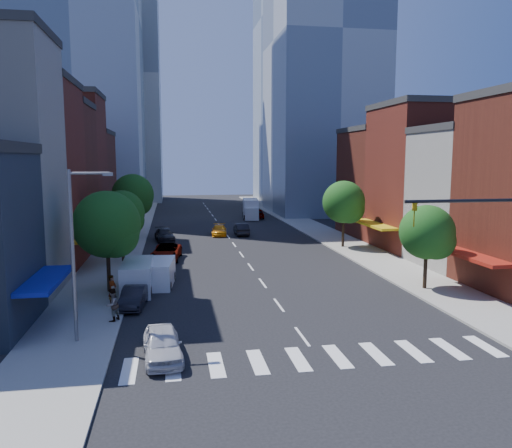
{
  "coord_description": "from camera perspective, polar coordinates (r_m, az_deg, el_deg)",
  "views": [
    {
      "loc": [
        -6.9,
        -25.51,
        9.66
      ],
      "look_at": [
        -0.92,
        9.74,
        5.0
      ],
      "focal_mm": 35.0,
      "sensor_mm": 36.0,
      "label": 1
    }
  ],
  "objects": [
    {
      "name": "tree_right_far",
      "position": [
        54.89,
        10.17,
        2.3
      ],
      "size": [
        4.6,
        4.6,
        7.2
      ],
      "color": "black",
      "rests_on": "sidewalk_right"
    },
    {
      "name": "bldg_left_3",
      "position": [
        56.34,
        -24.2,
        4.58
      ],
      "size": [
        12.0,
        8.0,
        15.0
      ],
      "primitive_type": "cube",
      "color": "#561F15",
      "rests_on": "ground"
    },
    {
      "name": "parked_car_rear",
      "position": [
        60.24,
        -10.41,
        -1.22
      ],
      "size": [
        2.68,
        5.23,
        1.45
      ],
      "primitive_type": "imported",
      "rotation": [
        0.0,
        0.0,
        0.13
      ],
      "color": "black",
      "rests_on": "ground"
    },
    {
      "name": "tree_right_near",
      "position": [
        38.63,
        19.19,
        -1.13
      ],
      "size": [
        4.0,
        4.0,
        6.2
      ],
      "color": "black",
      "rests_on": "sidewalk_right"
    },
    {
      "name": "pedestrian_near",
      "position": [
        34.43,
        -16.1,
        -7.22
      ],
      "size": [
        0.71,
        0.84,
        1.96
      ],
      "primitive_type": "imported",
      "rotation": [
        0.0,
        0.0,
        1.18
      ],
      "color": "#999999",
      "rests_on": "sidewalk_left"
    },
    {
      "name": "tower_far_e",
      "position": [
        118.69,
        6.25,
        22.2
      ],
      "size": [
        22.0,
        22.0,
        80.0
      ],
      "primitive_type": "cube",
      "color": "#8C99A8",
      "rests_on": "ground"
    },
    {
      "name": "bldg_right_3",
      "position": [
        65.8,
        15.51,
        4.41
      ],
      "size": [
        12.0,
        10.0,
        13.0
      ],
      "primitive_type": "cube",
      "color": "#561F15",
      "rests_on": "ground"
    },
    {
      "name": "box_truck",
      "position": [
        81.69,
        -0.62,
        1.68
      ],
      "size": [
        3.1,
        7.99,
        3.14
      ],
      "rotation": [
        0.0,
        0.0,
        -0.11
      ],
      "color": "silver",
      "rests_on": "ground"
    },
    {
      "name": "cargo_van_near",
      "position": [
        39.04,
        -10.87,
        -5.57
      ],
      "size": [
        2.3,
        4.77,
        1.96
      ],
      "rotation": [
        0.0,
        0.0,
        -0.1
      ],
      "color": "silver",
      "rests_on": "ground"
    },
    {
      "name": "pedestrian_far",
      "position": [
        30.96,
        -16.12,
        -8.87
      ],
      "size": [
        1.14,
        1.2,
        1.96
      ],
      "primitive_type": "imported",
      "rotation": [
        0.0,
        0.0,
        -2.14
      ],
      "color": "#999999",
      "rests_on": "sidewalk_left"
    },
    {
      "name": "crosswalk",
      "position": [
        25.45,
        7.09,
        -14.93
      ],
      "size": [
        19.0,
        3.0,
        0.01
      ],
      "primitive_type": "cube",
      "color": "silver",
      "rests_on": "ground"
    },
    {
      "name": "bldg_left_4",
      "position": [
        64.58,
        -22.37,
        5.84
      ],
      "size": [
        12.0,
        9.0,
        17.0
      ],
      "primitive_type": "cube",
      "color": "maroon",
      "rests_on": "ground"
    },
    {
      "name": "taxi",
      "position": [
        63.69,
        -4.22,
        -0.72
      ],
      "size": [
        2.32,
        4.71,
        1.32
      ],
      "primitive_type": "imported",
      "rotation": [
        0.0,
        0.0,
        -0.11
      ],
      "color": "#FF9F0D",
      "rests_on": "ground"
    },
    {
      "name": "sidewalk_right",
      "position": [
        68.99,
        6.79,
        -0.61
      ],
      "size": [
        5.0,
        120.0,
        0.15
      ],
      "primitive_type": "cube",
      "color": "gray",
      "rests_on": "ground"
    },
    {
      "name": "tree_left_near",
      "position": [
        37.02,
        -16.45,
        -0.32
      ],
      "size": [
        4.8,
        4.8,
        7.3
      ],
      "color": "black",
      "rests_on": "sidewalk_left"
    },
    {
      "name": "ground",
      "position": [
        28.14,
        5.3,
        -12.69
      ],
      "size": [
        220.0,
        220.0,
        0.0
      ],
      "primitive_type": "plane",
      "color": "black",
      "rests_on": "ground"
    },
    {
      "name": "tower_far_w",
      "position": [
        122.4,
        -15.32,
        15.79
      ],
      "size": [
        18.0,
        18.0,
        56.0
      ],
      "primitive_type": "cube",
      "color": "#9EA5AD",
      "rests_on": "ground"
    },
    {
      "name": "bldg_left_5",
      "position": [
        73.93,
        -20.69,
        4.5
      ],
      "size": [
        12.0,
        10.0,
        13.0
      ],
      "primitive_type": "cube",
      "color": "#561F15",
      "rests_on": "ground"
    },
    {
      "name": "tree_left_far",
      "position": [
        61.75,
        -13.76,
        3.08
      ],
      "size": [
        5.0,
        5.0,
        7.75
      ],
      "color": "black",
      "rests_on": "sidewalk_left"
    },
    {
      "name": "streetlight",
      "position": [
        27.31,
        -19.86,
        -2.26
      ],
      "size": [
        2.25,
        0.25,
        9.0
      ],
      "color": "slate",
      "rests_on": "sidewalk_left"
    },
    {
      "name": "parked_car_front",
      "position": [
        25.26,
        -10.66,
        -13.35
      ],
      "size": [
        2.14,
        4.58,
        1.52
      ],
      "primitive_type": "imported",
      "rotation": [
        0.0,
        0.0,
        0.08
      ],
      "color": "silver",
      "rests_on": "ground"
    },
    {
      "name": "tree_left_mid",
      "position": [
        47.92,
        -14.91,
        1.03
      ],
      "size": [
        4.2,
        4.2,
        6.65
      ],
      "color": "black",
      "rests_on": "sidewalk_left"
    },
    {
      "name": "tower_nw",
      "position": [
        99.96,
        -19.42,
        21.71
      ],
      "size": [
        20.0,
        22.0,
        70.0
      ],
      "primitive_type": "cube",
      "color": "#8C99A8",
      "rests_on": "ground"
    },
    {
      "name": "traffic_car_far",
      "position": [
        81.85,
        0.21,
        1.2
      ],
      "size": [
        2.23,
        4.74,
        1.57
      ],
      "primitive_type": "imported",
      "rotation": [
        0.0,
        0.0,
        3.06
      ],
      "color": "#999999",
      "rests_on": "ground"
    },
    {
      "name": "bldg_right_2",
      "position": [
        56.87,
        19.82,
        4.81
      ],
      "size": [
        12.0,
        10.0,
        15.0
      ],
      "primitive_type": "cube",
      "color": "maroon",
      "rests_on": "ground"
    },
    {
      "name": "parked_car_third",
      "position": [
        48.85,
        -10.19,
        -3.17
      ],
      "size": [
        3.2,
        5.82,
        1.54
      ],
      "primitive_type": "imported",
      "rotation": [
        0.0,
        0.0,
        -0.12
      ],
      "color": "#999999",
      "rests_on": "ground"
    },
    {
      "name": "tower_ne",
      "position": [
        93.78,
        7.74,
        19.89
      ],
      "size": [
        18.0,
        20.0,
        60.0
      ],
      "primitive_type": "cube",
      "color": "#9EA5AD",
      "rests_on": "ground"
    },
    {
      "name": "cargo_van_far",
      "position": [
        37.61,
        -13.41,
        -5.92
      ],
      "size": [
        2.2,
        5.29,
        2.25
      ],
      "rotation": [
        0.0,
        0.0,
        -0.01
      ],
      "color": "silver",
      "rests_on": "ground"
    },
    {
      "name": "bldg_left_2",
      "position": [
        48.15,
        -26.75,
        4.66
      ],
      "size": [
        12.0,
        9.0,
        16.0
      ],
      "primitive_type": "cube",
      "color": "maroon",
      "rests_on": "ground"
    },
    {
      "name": "sidewalk_left",
      "position": [
        66.44,
        -14.37,
        -1.1
      ],
      "size": [
        5.0,
        120.0,
        0.15
      ],
      "primitive_type": "cube",
      "color": "gray",
      "rests_on": "ground"
    },
    {
      "name": "bldg_right_1",
      "position": [
        49.33,
        24.87,
        2.48
      ],
      "size": [
        12.0,
        8.0,
        12.0
      ],
      "primitive_type": "cube",
      "color": "beige",
      "rests_on": "ground"
    },
    {
      "name": "parked_car_second",
      "position": [
        33.98,
        -13.81,
        -8.13
      ],
      "size": [
        1.84,
        4.21,
        1.34
      ],
      "primitive_type": "imported",
      "rotation": [
        0.0,
        0.0,
        -0.1
      ],
      "color": "black",
      "rests_on": "ground"
    },
    {
      "name": "traffic_car_oncoming",
      "position": [
        63.88,
        -1.68,
        -0.6
      ],
      "size": [
        1.59,
        4.52,
        1.49
      ],
      "primitive_type": "imported",
      "rotation": [
        0.0,
        0.0,
        3.14
      ],
      "color": "black",
      "rests_on": "ground"
    }
  ]
}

